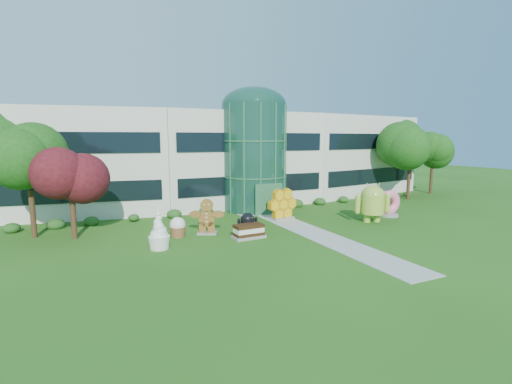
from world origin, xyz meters
name	(u,v)px	position (x,y,z in m)	size (l,w,h in m)	color
ground	(329,239)	(0.00, 0.00, 0.00)	(140.00, 140.00, 0.00)	#215114
building	(231,158)	(0.00, 18.00, 4.65)	(46.00, 15.00, 9.30)	beige
atrium	(254,158)	(0.00, 12.00, 4.90)	(6.00, 6.00, 9.80)	#194738
walkway	(312,232)	(0.00, 2.00, 0.02)	(2.40, 20.00, 0.04)	#9E9E93
tree_red	(72,195)	(-15.50, 7.50, 3.00)	(4.00, 4.00, 6.00)	#3F0C14
trees_backdrop	(250,165)	(0.00, 13.00, 4.20)	(52.00, 8.00, 8.40)	#184511
android_green	(373,201)	(6.32, 2.86, 1.75)	(3.09, 2.06, 3.51)	#9CBC3C
android_black	(248,222)	(-4.42, 3.55, 0.90)	(1.59, 1.07, 1.81)	black
donut	(388,203)	(9.24, 4.08, 1.16)	(2.23, 1.07, 2.32)	pink
gingerbread	(207,216)	(-6.96, 4.95, 1.27)	(2.74, 1.05, 2.53)	brown
ice_cream_sandwich	(249,231)	(-4.75, 2.60, 0.49)	(2.18, 1.09, 0.97)	#311B0A
honeycomb	(282,205)	(0.20, 6.82, 1.18)	(3.00, 1.07, 2.36)	yellow
froyo	(159,230)	(-10.73, 2.67, 1.21)	(1.41, 1.41, 2.41)	white
cupcake	(178,227)	(-9.05, 4.96, 0.70)	(1.17, 1.17, 1.40)	white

